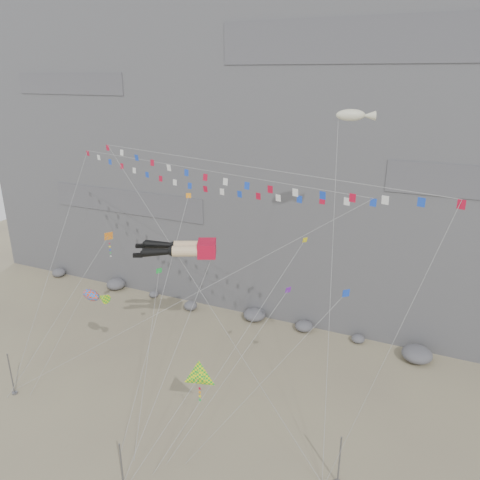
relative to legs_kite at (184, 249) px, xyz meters
The scene contains 18 objects.
ground 13.80m from the legs_kite, 71.93° to the right, with size 120.00×120.00×0.00m, color gray.
cliff 30.16m from the legs_kite, 87.06° to the left, with size 80.00×28.00×50.00m, color slate.
talus_boulders 17.77m from the legs_kite, 83.58° to the left, with size 60.00×3.00×1.20m, color slate, non-canonical shape.
anchor_pole_left 19.14m from the legs_kite, 146.62° to the right, with size 0.12×0.12×4.15m, color slate.
anchor_pole_center 17.16m from the legs_kite, 80.30° to the right, with size 0.12×0.12×3.86m, color slate.
anchor_pole_right 20.16m from the legs_kite, 22.27° to the right, with size 0.12×0.12×4.05m, color slate.
legs_kite is the anchor object (origin of this frame).
flag_banner_upper 7.20m from the legs_kite, 99.49° to the left, with size 31.99×16.51×26.17m.
flag_banner_lower 9.09m from the legs_kite, ahead, with size 31.40×11.42×23.89m.
harlequin_kite 8.10m from the legs_kite, behind, with size 6.02×10.30×16.81m.
fish_windsock 9.11m from the legs_kite, 149.42° to the right, with size 6.37×5.13×10.91m.
delta_kite 11.26m from the legs_kite, 54.37° to the right, with size 4.35×6.62×9.22m.
blimp_windsock 17.34m from the legs_kite, 23.97° to the left, with size 4.31×13.41×27.10m.
small_kite_a 4.36m from the legs_kite, 113.55° to the left, with size 1.70×13.93×21.51m.
small_kite_b 9.93m from the legs_kite, ahead, with size 6.67×9.38×15.68m.
small_kite_c 3.09m from the legs_kite, 141.29° to the right, with size 3.88×10.03×14.89m.
small_kite_d 10.01m from the legs_kite, 24.71° to the left, with size 6.47×16.45×21.70m.
small_kite_e 14.83m from the legs_kite, 13.35° to the right, with size 10.25×6.72×17.35m.
Camera 1 is at (18.30, -27.84, 27.19)m, focal length 35.00 mm.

